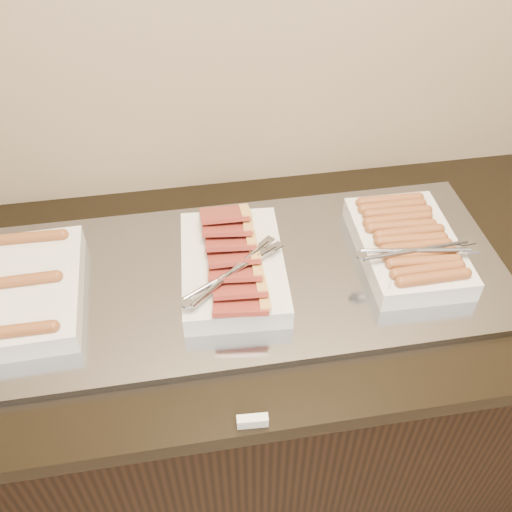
{
  "coord_description": "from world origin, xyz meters",
  "views": [
    {
      "loc": [
        -0.08,
        1.25,
        1.83
      ],
      "look_at": [
        0.06,
        2.13,
        0.97
      ],
      "focal_mm": 40.0,
      "sensor_mm": 36.0,
      "label": 1
    }
  ],
  "objects": [
    {
      "name": "counter",
      "position": [
        0.0,
        2.13,
        0.45
      ],
      "size": [
        2.06,
        0.76,
        0.9
      ],
      "color": "black",
      "rests_on": "ground"
    },
    {
      "name": "warming_tray",
      "position": [
        0.02,
        2.13,
        0.91
      ],
      "size": [
        1.2,
        0.5,
        0.02
      ],
      "primitive_type": "cube",
      "color": "#9598A3",
      "rests_on": "counter"
    },
    {
      "name": "dish_left",
      "position": [
        -0.43,
        2.13,
        0.95
      ],
      "size": [
        0.23,
        0.33,
        0.07
      ],
      "rotation": [
        0.0,
        0.0,
        0.02
      ],
      "color": "silver",
      "rests_on": "warming_tray"
    },
    {
      "name": "dish_center",
      "position": [
        0.01,
        2.13,
        0.95
      ],
      "size": [
        0.26,
        0.36,
        0.09
      ],
      "rotation": [
        0.0,
        0.0,
        -0.06
      ],
      "color": "silver",
      "rests_on": "warming_tray"
    },
    {
      "name": "dish_right",
      "position": [
        0.41,
        2.13,
        0.96
      ],
      "size": [
        0.26,
        0.33,
        0.08
      ],
      "rotation": [
        0.0,
        0.0,
        -0.03
      ],
      "color": "silver",
      "rests_on": "warming_tray"
    },
    {
      "name": "label_holder",
      "position": [
        -0.0,
        1.77,
        0.91
      ],
      "size": [
        0.06,
        0.02,
        0.02
      ],
      "primitive_type": "cube",
      "rotation": [
        0.0,
        0.0,
        -0.06
      ],
      "color": "silver",
      "rests_on": "counter"
    }
  ]
}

